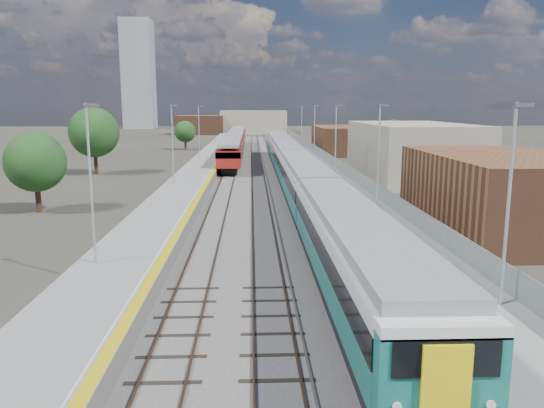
{
  "coord_description": "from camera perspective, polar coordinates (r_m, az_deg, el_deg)",
  "views": [
    {
      "loc": [
        -2.75,
        -16.6,
        8.38
      ],
      "look_at": [
        -1.45,
        16.73,
        2.2
      ],
      "focal_mm": 35.0,
      "sensor_mm": 36.0,
      "label": 1
    }
  ],
  "objects": [
    {
      "name": "tree_c",
      "position": [
        104.46,
        -9.33,
        7.69
      ],
      "size": [
        4.12,
        4.12,
        5.59
      ],
      "color": "#382619",
      "rests_on": "ground"
    },
    {
      "name": "tracks",
      "position": [
        71.27,
        -1.34,
        3.83
      ],
      "size": [
        8.96,
        160.0,
        0.17
      ],
      "color": "#4C3323",
      "rests_on": "ground"
    },
    {
      "name": "buildings",
      "position": [
        155.98,
        -8.05,
        11.25
      ],
      "size": [
        72.0,
        185.5,
        40.0
      ],
      "color": "brown",
      "rests_on": "ground"
    },
    {
      "name": "platform_right",
      "position": [
        70.0,
        4.38,
        4.03
      ],
      "size": [
        4.7,
        155.0,
        8.52
      ],
      "color": "slate",
      "rests_on": "ground"
    },
    {
      "name": "tree_b",
      "position": [
        68.99,
        -18.6,
        7.32
      ],
      "size": [
        6.1,
        6.1,
        8.26
      ],
      "color": "#382619",
      "rests_on": "ground"
    },
    {
      "name": "ballast_bed",
      "position": [
        69.61,
        -1.81,
        3.6
      ],
      "size": [
        10.5,
        155.0,
        0.06
      ],
      "primitive_type": "cube",
      "color": "#565451",
      "rests_on": "ground"
    },
    {
      "name": "platform_left",
      "position": [
        69.82,
        -7.42,
        3.94
      ],
      "size": [
        4.3,
        155.0,
        8.52
      ],
      "color": "slate",
      "rests_on": "ground"
    },
    {
      "name": "red_train",
      "position": [
        92.66,
        -3.96,
        6.66
      ],
      "size": [
        2.97,
        60.27,
        3.75
      ],
      "color": "black",
      "rests_on": "ground"
    },
    {
      "name": "green_train",
      "position": [
        53.53,
        2.33,
        4.03
      ],
      "size": [
        3.05,
        84.76,
        3.35
      ],
      "color": "black",
      "rests_on": "ground"
    },
    {
      "name": "tree_d",
      "position": [
        91.22,
        12.88,
        7.42
      ],
      "size": [
        4.57,
        4.57,
        6.19
      ],
      "color": "#382619",
      "rests_on": "ground"
    },
    {
      "name": "ground",
      "position": [
        67.18,
        0.13,
        3.33
      ],
      "size": [
        320.0,
        320.0,
        0.0
      ],
      "primitive_type": "plane",
      "color": "#47443A",
      "rests_on": "ground"
    },
    {
      "name": "tree_a",
      "position": [
        45.76,
        -24.11,
        4.13
      ],
      "size": [
        4.72,
        4.72,
        6.4
      ],
      "color": "#382619",
      "rests_on": "ground"
    }
  ]
}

